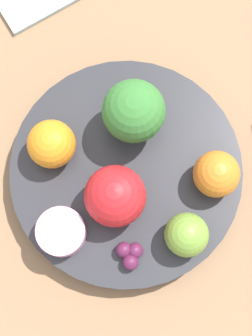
{
  "coord_description": "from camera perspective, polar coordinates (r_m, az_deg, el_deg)",
  "views": [
    {
      "loc": [
        -0.07,
        0.1,
        0.62
      ],
      "look_at": [
        0.0,
        0.0,
        0.06
      ],
      "focal_mm": 60.0,
      "sensor_mm": 36.0,
      "label": 1
    }
  ],
  "objects": [
    {
      "name": "ground_plane",
      "position": [
        0.63,
        -0.0,
        -1.09
      ],
      "size": [
        6.0,
        6.0,
        0.0
      ],
      "primitive_type": "plane",
      "color": "gray"
    },
    {
      "name": "table_surface",
      "position": [
        0.62,
        -0.0,
        -0.91
      ],
      "size": [
        1.2,
        1.2,
        0.02
      ],
      "color": "#936D4C",
      "rests_on": "ground_plane"
    },
    {
      "name": "bowl",
      "position": [
        0.6,
        -0.0,
        -0.47
      ],
      "size": [
        0.24,
        0.24,
        0.03
      ],
      "color": "#2D2D33",
      "rests_on": "table_surface"
    },
    {
      "name": "broccoli",
      "position": [
        0.56,
        0.78,
        5.76
      ],
      "size": [
        0.06,
        0.06,
        0.07
      ],
      "color": "#99C17A",
      "rests_on": "bowl"
    },
    {
      "name": "apple_red",
      "position": [
        0.55,
        -1.12,
        -2.88
      ],
      "size": [
        0.06,
        0.06,
        0.06
      ],
      "color": "red",
      "rests_on": "bowl"
    },
    {
      "name": "apple_green",
      "position": [
        0.55,
        6.17,
        -6.76
      ],
      "size": [
        0.04,
        0.04,
        0.04
      ],
      "color": "olive",
      "rests_on": "bowl"
    },
    {
      "name": "orange_front",
      "position": [
        0.57,
        9.17,
        -0.62
      ],
      "size": [
        0.05,
        0.05,
        0.05
      ],
      "color": "orange",
      "rests_on": "bowl"
    },
    {
      "name": "orange_back",
      "position": [
        0.57,
        -7.58,
        2.43
      ],
      "size": [
        0.05,
        0.05,
        0.05
      ],
      "color": "orange",
      "rests_on": "bowl"
    },
    {
      "name": "grape_cluster",
      "position": [
        0.56,
        0.38,
        -8.75
      ],
      "size": [
        0.03,
        0.03,
        0.02
      ],
      "color": "#5B1E42",
      "rests_on": "bowl"
    },
    {
      "name": "small_cup",
      "position": [
        0.57,
        -6.6,
        -6.47
      ],
      "size": [
        0.05,
        0.05,
        0.02
      ],
      "color": "#EA9EC6",
      "rests_on": "bowl"
    }
  ]
}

